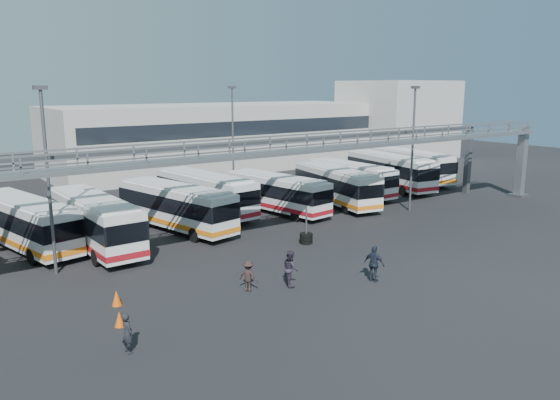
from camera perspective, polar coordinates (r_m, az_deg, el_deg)
ground at (r=33.68m, az=9.01°, el=-5.92°), size 140.00×140.00×0.00m
gantry at (r=36.77m, az=2.79°, el=4.49°), size 51.40×5.15×7.10m
warehouse at (r=70.13m, az=-6.12°, el=6.65°), size 42.00×14.00×8.00m
building_right at (r=81.87m, az=12.20°, el=8.23°), size 14.00×12.00×11.00m
light_pole_left at (r=31.61m, az=-23.13°, el=2.78°), size 0.70×0.35×10.21m
light_pole_mid at (r=45.92m, az=13.71°, el=5.90°), size 0.70×0.35×10.21m
light_pole_back at (r=52.21m, az=-4.95°, el=6.85°), size 0.70×0.35×10.21m
bus_1 at (r=38.02m, az=-25.16°, el=-2.03°), size 4.61×11.10×3.29m
bus_2 at (r=36.52m, az=-18.91°, el=-1.97°), size 2.82×11.23×3.39m
bus_3 at (r=39.74m, az=-10.84°, el=-0.55°), size 4.59×11.14×3.30m
bus_4 at (r=44.27m, az=-7.80°, el=0.82°), size 3.63×11.12×3.32m
bus_5 at (r=44.53m, az=-0.38°, el=0.84°), size 3.76×10.47×3.11m
bus_6 at (r=47.70m, az=5.86°, el=1.61°), size 4.40×10.97×3.25m
bus_7 at (r=52.03m, az=7.32°, el=2.34°), size 2.63×10.35×3.13m
bus_8 at (r=56.18m, az=11.42°, el=3.09°), size 4.41×11.67×3.46m
bus_9 at (r=60.80m, az=13.44°, el=3.63°), size 4.28×11.55×3.43m
pedestrian_a at (r=22.46m, az=-15.66°, el=-13.24°), size 0.47×0.64×1.62m
pedestrian_b at (r=28.39m, az=1.11°, el=-7.16°), size 0.98×1.10×1.88m
pedestrian_c at (r=27.75m, az=-3.32°, el=-7.93°), size 1.03×1.20×1.61m
pedestrian_d at (r=29.37m, az=9.81°, el=-6.59°), size 0.81×1.24×1.97m
cone_left at (r=25.00m, az=-16.44°, el=-11.82°), size 0.55×0.55×0.68m
cone_right at (r=27.25m, az=-16.71°, el=-9.76°), size 0.61×0.61×0.75m
tire_stack at (r=36.07m, az=2.75°, el=-3.91°), size 0.86×0.86×2.45m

